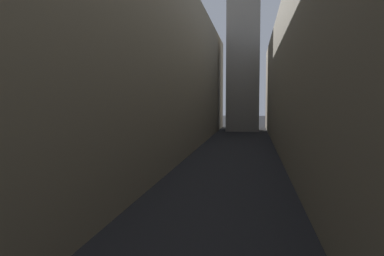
% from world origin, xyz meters
% --- Properties ---
extents(ground_plane, '(264.00, 264.00, 0.00)m').
position_xyz_m(ground_plane, '(0.00, 48.00, 0.00)').
color(ground_plane, '#232326').
extents(building_block_left, '(14.56, 108.00, 21.59)m').
position_xyz_m(building_block_left, '(-12.78, 50.00, 10.80)').
color(building_block_left, gray).
rests_on(building_block_left, ground).
extents(building_block_right, '(11.17, 108.00, 19.01)m').
position_xyz_m(building_block_right, '(11.08, 50.00, 9.51)').
color(building_block_right, gray).
rests_on(building_block_right, ground).
extents(clock_tower, '(8.01, 8.01, 55.07)m').
position_xyz_m(clock_tower, '(0.00, 92.23, 28.65)').
color(clock_tower, gray).
rests_on(clock_tower, ground).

